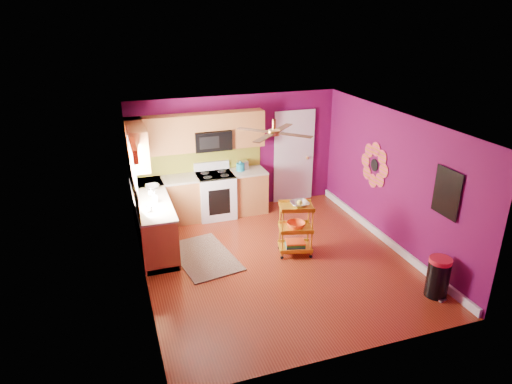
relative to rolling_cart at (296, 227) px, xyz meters
name	(u,v)px	position (x,y,z in m)	size (l,w,h in m)	color
ground	(276,260)	(-0.42, -0.12, -0.54)	(5.00, 5.00, 0.00)	maroon
room_envelope	(279,174)	(-0.40, -0.12, 1.09)	(4.54, 5.04, 2.52)	#5E0A43
lower_cabinets	(181,208)	(-1.77, 1.69, -0.11)	(2.81, 2.31, 0.94)	#9A5A2A
electric_range	(216,195)	(-0.97, 2.05, -0.06)	(0.76, 0.66, 1.13)	white
upper_cabinetry	(179,137)	(-1.66, 2.05, 1.26)	(2.80, 2.30, 1.26)	#9A5A2A
left_window	(133,162)	(-2.64, 0.93, 1.19)	(0.08, 1.35, 1.08)	white
panel_door	(294,158)	(0.93, 2.35, 0.48)	(0.95, 0.11, 2.15)	white
right_wall_art	(404,177)	(1.81, -0.46, 0.90)	(0.04, 2.74, 1.04)	black
ceiling_fan	(274,132)	(-0.42, 0.08, 1.75)	(1.01, 1.01, 0.26)	#BF8C3F
shag_rug	(204,256)	(-1.61, 0.40, -0.53)	(0.94, 1.54, 0.02)	black
rolling_cart	(296,227)	(0.00, 0.00, 0.00)	(0.67, 0.56, 1.06)	gold
trash_can	(438,277)	(1.56, -1.89, -0.22)	(0.41, 0.42, 0.65)	black
teal_kettle	(240,167)	(-0.39, 2.12, 0.48)	(0.18, 0.18, 0.21)	teal
toaster	(243,165)	(-0.32, 2.20, 0.49)	(0.22, 0.15, 0.18)	beige
soap_bottle_a	(155,197)	(-2.33, 0.97, 0.50)	(0.09, 0.09, 0.21)	#EA3F72
soap_bottle_b	(151,192)	(-2.36, 1.29, 0.48)	(0.12, 0.12, 0.16)	white
counter_dish	(152,187)	(-2.29, 1.68, 0.43)	(0.26, 0.26, 0.06)	white
counter_cup	(148,209)	(-2.49, 0.60, 0.45)	(0.13, 0.13, 0.10)	white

